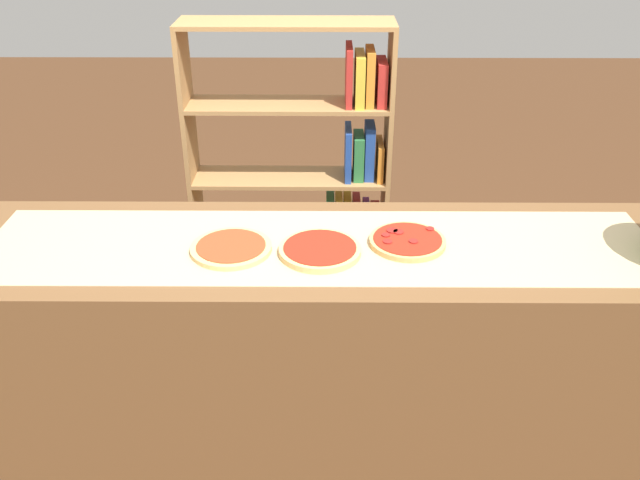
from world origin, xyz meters
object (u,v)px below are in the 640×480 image
at_px(pizza_plain_1, 320,250).
at_px(bookshelf, 318,181).
at_px(pizza_pepperoni_2, 407,241).
at_px(pizza_plain_0, 231,248).

xyz_separation_m(pizza_plain_1, bookshelf, (-0.02, 1.05, -0.24)).
distance_m(pizza_pepperoni_2, bookshelf, 1.06).
bearing_deg(pizza_pepperoni_2, pizza_plain_0, -175.38).
relative_size(pizza_plain_0, pizza_pepperoni_2, 1.05).
distance_m(pizza_plain_0, bookshelf, 1.09).
distance_m(pizza_plain_1, bookshelf, 1.08).
xyz_separation_m(pizza_plain_0, pizza_plain_1, (0.27, -0.02, 0.00)).
bearing_deg(pizza_pepperoni_2, bookshelf, 106.01).
distance_m(pizza_plain_0, pizza_pepperoni_2, 0.54).
distance_m(pizza_plain_0, pizza_plain_1, 0.27).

